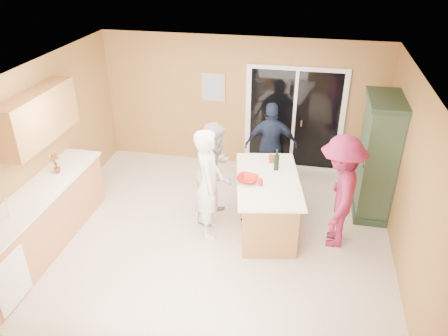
% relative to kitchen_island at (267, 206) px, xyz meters
% --- Properties ---
extents(floor, '(5.50, 5.50, 0.00)m').
position_rel_kitchen_island_xyz_m(floor, '(-0.80, -0.30, -0.43)').
color(floor, silver).
rests_on(floor, ground).
extents(ceiling, '(5.50, 5.00, 0.10)m').
position_rel_kitchen_island_xyz_m(ceiling, '(-0.80, -0.30, 2.17)').
color(ceiling, silver).
rests_on(ceiling, wall_back).
extents(wall_back, '(5.50, 0.10, 2.60)m').
position_rel_kitchen_island_xyz_m(wall_back, '(-0.80, 2.20, 0.87)').
color(wall_back, tan).
rests_on(wall_back, ground).
extents(wall_front, '(5.50, 0.10, 2.60)m').
position_rel_kitchen_island_xyz_m(wall_front, '(-0.80, -2.80, 0.87)').
color(wall_front, tan).
rests_on(wall_front, ground).
extents(wall_left, '(0.10, 5.00, 2.60)m').
position_rel_kitchen_island_xyz_m(wall_left, '(-3.55, -0.30, 0.87)').
color(wall_left, tan).
rests_on(wall_left, ground).
extents(wall_right, '(0.10, 5.00, 2.60)m').
position_rel_kitchen_island_xyz_m(wall_right, '(1.95, -0.30, 0.87)').
color(wall_right, tan).
rests_on(wall_right, ground).
extents(left_cabinet_run, '(0.65, 3.05, 1.24)m').
position_rel_kitchen_island_xyz_m(left_cabinet_run, '(-3.25, -1.35, 0.03)').
color(left_cabinet_run, '#BF794A').
rests_on(left_cabinet_run, floor).
extents(upper_cabinets, '(0.35, 1.60, 0.75)m').
position_rel_kitchen_island_xyz_m(upper_cabinets, '(-3.38, -0.50, 1.44)').
color(upper_cabinets, '#BF794A').
rests_on(upper_cabinets, wall_left).
extents(sliding_door, '(1.90, 0.07, 2.10)m').
position_rel_kitchen_island_xyz_m(sliding_door, '(0.25, 2.16, 0.62)').
color(sliding_door, white).
rests_on(sliding_door, floor).
extents(framed_picture, '(0.46, 0.04, 0.56)m').
position_rel_kitchen_island_xyz_m(framed_picture, '(-1.35, 2.17, 1.17)').
color(framed_picture, tan).
rests_on(framed_picture, wall_back).
extents(kitchen_island, '(1.26, 1.90, 0.92)m').
position_rel_kitchen_island_xyz_m(kitchen_island, '(0.00, 0.00, 0.00)').
color(kitchen_island, '#BF794A').
rests_on(kitchen_island, floor).
extents(green_hutch, '(0.58, 1.11, 2.03)m').
position_rel_kitchen_island_xyz_m(green_hutch, '(1.69, 0.91, 0.56)').
color(green_hutch, '#233827').
rests_on(green_hutch, floor).
extents(woman_white, '(0.56, 0.73, 1.79)m').
position_rel_kitchen_island_xyz_m(woman_white, '(-0.87, -0.29, 0.46)').
color(woman_white, white).
rests_on(woman_white, floor).
extents(woman_grey, '(0.80, 0.94, 1.70)m').
position_rel_kitchen_island_xyz_m(woman_grey, '(-0.86, 0.19, 0.42)').
color(woman_grey, '#AFAEB1').
rests_on(woman_grey, floor).
extents(woman_navy, '(1.01, 0.56, 1.63)m').
position_rel_kitchen_island_xyz_m(woman_navy, '(-0.10, 1.42, 0.38)').
color(woman_navy, '#171F34').
rests_on(woman_navy, floor).
extents(woman_magenta, '(0.76, 1.21, 1.79)m').
position_rel_kitchen_island_xyz_m(woman_magenta, '(1.07, -0.14, 0.46)').
color(woman_magenta, '#901F48').
rests_on(woman_magenta, floor).
extents(serving_bowl, '(0.38, 0.38, 0.08)m').
position_rel_kitchen_island_xyz_m(serving_bowl, '(-0.30, -0.13, 0.53)').
color(serving_bowl, red).
rests_on(serving_bowl, kitchen_island).
extents(tulip_vase, '(0.21, 0.17, 0.34)m').
position_rel_kitchen_island_xyz_m(tulip_vase, '(-3.25, -0.51, 0.68)').
color(tulip_vase, red).
rests_on(tulip_vase, left_cabinet_run).
extents(tumbler_near, '(0.09, 0.09, 0.11)m').
position_rel_kitchen_island_xyz_m(tumbler_near, '(-0.09, -0.21, 0.54)').
color(tumbler_near, red).
rests_on(tumbler_near, kitchen_island).
extents(tumbler_far, '(0.09, 0.09, 0.13)m').
position_rel_kitchen_island_xyz_m(tumbler_far, '(-0.01, 0.56, 0.55)').
color(tumbler_far, red).
rests_on(tumbler_far, kitchen_island).
extents(wine_bottle, '(0.08, 0.08, 0.35)m').
position_rel_kitchen_island_xyz_m(wine_bottle, '(0.09, 0.33, 0.63)').
color(wine_bottle, black).
rests_on(wine_bottle, kitchen_island).
extents(white_plate, '(0.31, 0.31, 0.02)m').
position_rel_kitchen_island_xyz_m(white_plate, '(-0.27, 0.15, 0.50)').
color(white_plate, white).
rests_on(white_plate, kitchen_island).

